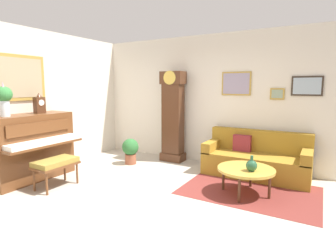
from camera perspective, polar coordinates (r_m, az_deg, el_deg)
ground_plane at (r=4.32m, az=-5.76°, el=-16.73°), size 6.40×6.00×0.10m
wall_left at (r=5.87m, az=-27.11°, el=3.60°), size 0.13×4.90×2.80m
wall_back at (r=6.05m, az=7.61°, el=4.35°), size 5.30×0.13×2.80m
area_rug at (r=4.74m, az=16.84°, el=-14.08°), size 2.10×1.50×0.01m
piano at (r=5.51m, az=-26.99°, el=-5.04°), size 0.87×1.44×1.20m
piano_bench at (r=4.94m, az=-22.70°, el=-8.54°), size 0.42×0.70×0.48m
grandfather_clock at (r=6.07m, az=1.05°, el=0.26°), size 0.52×0.34×2.03m
couch at (r=5.45m, az=18.15°, el=-7.90°), size 1.90×0.80×0.84m
coffee_table at (r=4.45m, az=16.19°, el=-10.13°), size 0.88×0.88×0.42m
mantel_clock at (r=5.53m, az=-25.59°, el=3.06°), size 0.13×0.18×0.38m
flower_vase at (r=5.19m, az=-31.41°, el=4.07°), size 0.26×0.26×0.58m
green_jug at (r=4.29m, az=17.28°, el=-9.19°), size 0.17×0.17×0.24m
potted_plant at (r=5.97m, az=-7.97°, el=-6.20°), size 0.36×0.36×0.56m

